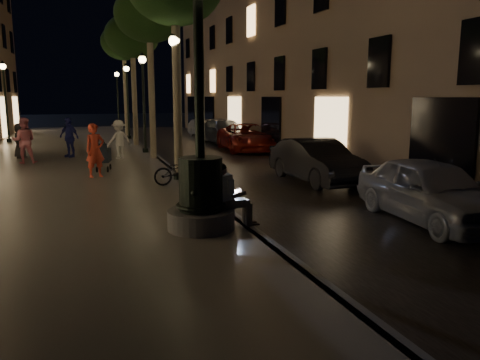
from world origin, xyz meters
name	(u,v)px	position (x,y,z in m)	size (l,w,h in m)	color
ground	(155,159)	(0.00, 15.00, 0.00)	(120.00, 120.00, 0.00)	black
cobble_lane	(216,156)	(3.00, 15.00, 0.01)	(6.00, 45.00, 0.02)	black
promenade	(65,160)	(-4.00, 15.00, 0.10)	(8.00, 45.00, 0.20)	slate
curb_strip	(155,156)	(0.00, 15.00, 0.10)	(0.25, 45.00, 0.20)	#59595B
building_right	(317,15)	(10.00, 18.00, 7.50)	(8.00, 36.00, 15.00)	#7A604C
fountain_lamppost	(201,181)	(-1.00, 2.00, 1.21)	(1.40, 1.40, 5.21)	#59595B
seated_man_laptop	(229,193)	(-0.39, 2.00, 0.92)	(0.99, 0.34, 1.36)	gray
tree_second	(149,16)	(-0.20, 14.00, 6.33)	(3.00, 3.00, 7.40)	#6B604C
tree_third	(132,37)	(-0.30, 20.00, 6.14)	(3.00, 3.00, 7.20)	#6B604C
tree_far	(124,43)	(-0.22, 26.00, 6.43)	(3.00, 3.00, 7.50)	#6B604C
lamp_curb_a	(175,86)	(-0.30, 8.00, 3.24)	(0.36, 0.36, 4.81)	black
lamp_curb_b	(143,90)	(-0.30, 16.00, 3.24)	(0.36, 0.36, 4.81)	black
lamp_curb_c	(127,91)	(-0.30, 24.00, 3.24)	(0.36, 0.36, 4.81)	black
lamp_curb_d	(118,92)	(-0.30, 32.00, 3.24)	(0.36, 0.36, 4.81)	black
lamp_left_c	(5,91)	(-7.40, 24.00, 3.24)	(0.36, 0.36, 4.81)	black
stroller	(103,155)	(-2.55, 10.58, 0.78)	(0.63, 1.15, 1.16)	black
car_front	(431,191)	(4.40, 1.50, 0.75)	(1.78, 4.43, 1.51)	#A4A5AB
car_second	(316,161)	(4.33, 7.00, 0.74)	(1.57, 4.51, 1.49)	black
car_third	(247,137)	(5.20, 16.57, 0.74)	(2.44, 5.29, 1.47)	maroon
car_rear	(225,132)	(5.20, 20.69, 0.74)	(2.09, 5.13, 1.49)	#2B2C30
car_fifth	(204,128)	(5.20, 25.72, 0.64)	(1.35, 3.86, 1.27)	gray
pedestrian_red	(95,150)	(-2.85, 9.32, 1.12)	(0.67, 0.44, 1.83)	red
pedestrian_pink	(24,141)	(-5.49, 13.71, 1.14)	(0.91, 0.71, 1.88)	#D77182
pedestrian_white	(119,139)	(-1.69, 14.01, 1.05)	(1.10, 0.63, 1.70)	silver
pedestrian_blue	(69,137)	(-3.79, 15.27, 1.10)	(1.05, 0.44, 1.80)	navy
pedestrian_dark	(20,141)	(-5.86, 15.60, 0.98)	(0.76, 0.49, 1.55)	#2D2D31
bicycle	(180,171)	(-0.40, 7.05, 0.64)	(0.58, 1.67, 0.88)	black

